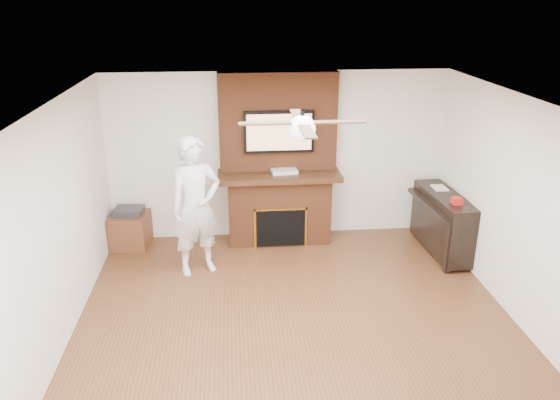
{
  "coord_description": "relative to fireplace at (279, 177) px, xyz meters",
  "views": [
    {
      "loc": [
        -0.67,
        -5.04,
        3.54
      ],
      "look_at": [
        -0.13,
        0.9,
        1.26
      ],
      "focal_mm": 35.0,
      "sensor_mm": 36.0,
      "label": 1
    }
  ],
  "objects": [
    {
      "name": "cable_box",
      "position": [
        0.07,
        -0.1,
        0.11
      ],
      "size": [
        0.39,
        0.25,
        0.05
      ],
      "primitive_type": "cube",
      "rotation": [
        0.0,
        0.0,
        0.11
      ],
      "color": "silver",
      "rests_on": "fireplace"
    },
    {
      "name": "ceiling_fan",
      "position": [
        -0.0,
        -2.55,
        1.34
      ],
      "size": [
        1.21,
        1.21,
        0.31
      ],
      "color": "black",
      "rests_on": "room_shell"
    },
    {
      "name": "piano",
      "position": [
        2.28,
        -0.68,
        -0.52
      ],
      "size": [
        0.58,
        1.38,
        0.98
      ],
      "rotation": [
        0.0,
        0.0,
        0.06
      ],
      "color": "black",
      "rests_on": "ground"
    },
    {
      "name": "fireplace",
      "position": [
        0.0,
        0.0,
        0.0
      ],
      "size": [
        1.78,
        0.64,
        2.5
      ],
      "color": "brown",
      "rests_on": "ground"
    },
    {
      "name": "candle_green",
      "position": [
        0.05,
        -0.17,
        -0.95
      ],
      "size": [
        0.07,
        0.07,
        0.1
      ],
      "primitive_type": "cylinder",
      "color": "#3A8D38",
      "rests_on": "ground"
    },
    {
      "name": "person",
      "position": [
        -1.16,
        -0.93,
        -0.06
      ],
      "size": [
        0.81,
        0.68,
        1.86
      ],
      "primitive_type": "imported",
      "rotation": [
        0.0,
        0.0,
        0.39
      ],
      "color": "silver",
      "rests_on": "ground"
    },
    {
      "name": "side_table",
      "position": [
        -2.2,
        -0.07,
        -0.72
      ],
      "size": [
        0.57,
        0.57,
        0.6
      ],
      "rotation": [
        0.0,
        0.0,
        -0.11
      ],
      "color": "#592E19",
      "rests_on": "ground"
    },
    {
      "name": "candle_cream",
      "position": [
        0.1,
        -0.24,
        -0.95
      ],
      "size": [
        0.07,
        0.07,
        0.1
      ],
      "primitive_type": "cylinder",
      "color": "beige",
      "rests_on": "ground"
    },
    {
      "name": "tv",
      "position": [
        0.0,
        -0.05,
        0.68
      ],
      "size": [
        1.0,
        0.08,
        0.6
      ],
      "color": "black",
      "rests_on": "fireplace"
    },
    {
      "name": "candle_orange",
      "position": [
        -0.23,
        -0.24,
        -0.93
      ],
      "size": [
        0.07,
        0.07,
        0.13
      ],
      "primitive_type": "cylinder",
      "color": "gold",
      "rests_on": "ground"
    },
    {
      "name": "room_shell",
      "position": [
        0.0,
        -2.55,
        0.25
      ],
      "size": [
        5.36,
        5.86,
        2.86
      ],
      "color": "#4F2D17",
      "rests_on": "ground"
    }
  ]
}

